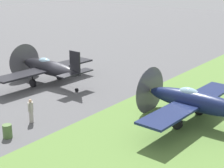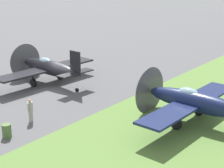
{
  "view_description": "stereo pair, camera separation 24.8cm",
  "coord_description": "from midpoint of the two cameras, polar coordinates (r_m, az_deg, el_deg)",
  "views": [
    {
      "loc": [
        -21.35,
        -22.67,
        10.07
      ],
      "look_at": [
        0.5,
        -5.78,
        1.48
      ],
      "focal_mm": 56.67,
      "sensor_mm": 36.0,
      "label": 1
    },
    {
      "loc": [
        -21.19,
        -22.86,
        10.07
      ],
      "look_at": [
        0.5,
        -5.78,
        1.48
      ],
      "focal_mm": 56.67,
      "sensor_mm": 36.0,
      "label": 2
    }
  ],
  "objects": [
    {
      "name": "ground_plane",
      "position": [
        32.74,
        -8.79,
        -0.84
      ],
      "size": [
        160.0,
        160.0,
        0.0
      ],
      "primitive_type": "plane",
      "color": "#515154"
    },
    {
      "name": "grass_verge",
      "position": [
        25.89,
        10.01,
        -5.88
      ],
      "size": [
        120.0,
        11.0,
        0.01
      ],
      "primitive_type": "cube",
      "color": "#567A38",
      "rests_on": "ground"
    },
    {
      "name": "airplane_lead",
      "position": [
        34.03,
        -10.43,
        2.62
      ],
      "size": [
        10.85,
        8.59,
        3.87
      ],
      "rotation": [
        0.0,
        0.0,
        -0.04
      ],
      "color": "black",
      "rests_on": "ground"
    },
    {
      "name": "airplane_wingman",
      "position": [
        25.2,
        12.94,
        -2.73
      ],
      "size": [
        10.94,
        8.68,
        3.91
      ],
      "rotation": [
        0.0,
        0.0,
        -0.04
      ],
      "color": "#141E47",
      "rests_on": "ground"
    },
    {
      "name": "ground_crew_chief",
      "position": [
        25.63,
        -13.24,
        -4.13
      ],
      "size": [
        0.59,
        0.38,
        1.73
      ],
      "rotation": [
        0.0,
        0.0,
        0.37
      ],
      "color": "#9E998E",
      "rests_on": "ground"
    },
    {
      "name": "fuel_drum",
      "position": [
        23.84,
        -16.81,
        -7.3
      ],
      "size": [
        0.6,
        0.6,
        0.9
      ],
      "primitive_type": "cylinder",
      "color": "#476633",
      "rests_on": "ground"
    }
  ]
}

